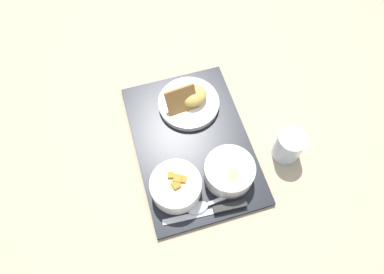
{
  "coord_description": "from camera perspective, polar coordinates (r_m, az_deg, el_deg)",
  "views": [
    {
      "loc": [
        -0.4,
        0.11,
        0.85
      ],
      "look_at": [
        0.0,
        0.0,
        0.04
      ],
      "focal_mm": 32.0,
      "sensor_mm": 36.0,
      "label": 1
    }
  ],
  "objects": [
    {
      "name": "ground_plane",
      "position": [
        0.94,
        0.0,
        -1.16
      ],
      "size": [
        4.0,
        4.0,
        0.0
      ],
      "primitive_type": "plane",
      "color": "tan"
    },
    {
      "name": "serving_tray",
      "position": [
        0.94,
        0.0,
        -1.0
      ],
      "size": [
        0.46,
        0.32,
        0.01
      ],
      "color": "black",
      "rests_on": "ground_plane"
    },
    {
      "name": "bowl_salad",
      "position": [
        0.85,
        -2.7,
        -8.21
      ],
      "size": [
        0.13,
        0.13,
        0.07
      ],
      "color": "white",
      "rests_on": "serving_tray"
    },
    {
      "name": "bowl_soup",
      "position": [
        0.87,
        6.23,
        -5.72
      ],
      "size": [
        0.13,
        0.13,
        0.06
      ],
      "color": "white",
      "rests_on": "serving_tray"
    },
    {
      "name": "plate_main",
      "position": [
        0.97,
        -0.49,
        5.97
      ],
      "size": [
        0.17,
        0.17,
        0.08
      ],
      "color": "white",
      "rests_on": "serving_tray"
    },
    {
      "name": "knife",
      "position": [
        0.86,
        5.08,
        -11.81
      ],
      "size": [
        0.02,
        0.21,
        0.02
      ],
      "rotation": [
        0.0,
        0.0,
        1.53
      ],
      "color": "silver",
      "rests_on": "serving_tray"
    },
    {
      "name": "spoon",
      "position": [
        0.86,
        2.25,
        -11.3
      ],
      "size": [
        0.04,
        0.15,
        0.01
      ],
      "rotation": [
        0.0,
        0.0,
        1.68
      ],
      "color": "silver",
      "rests_on": "serving_tray"
    },
    {
      "name": "glass_water",
      "position": [
        0.93,
        15.74,
        -1.56
      ],
      "size": [
        0.07,
        0.07,
        0.09
      ],
      "color": "silver",
      "rests_on": "ground_plane"
    }
  ]
}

